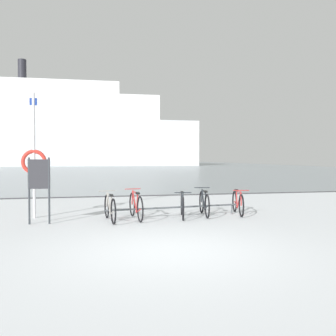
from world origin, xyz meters
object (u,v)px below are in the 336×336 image
object	(u,v)px
bicycle_3	(204,203)
ferry_ship	(63,131)
bicycle_0	(110,208)
bicycle_1	(136,206)
bicycle_2	(182,205)
info_sign	(39,180)
bicycle_4	(238,203)
rescue_post	(34,158)

from	to	relation	value
bicycle_3	ferry_ship	xyz separation A→B (m)	(-7.24, 65.50, 6.27)
bicycle_0	bicycle_3	bearing A→B (deg)	7.77
bicycle_1	bicycle_2	world-z (taller)	bicycle_1
ferry_ship	info_sign	bearing A→B (deg)	-87.66
bicycle_1	info_sign	distance (m)	2.64
bicycle_4	rescue_post	size ratio (longest dim) A/B	0.49
bicycle_3	ferry_ship	world-z (taller)	ferry_ship
bicycle_2	bicycle_4	size ratio (longest dim) A/B	0.98
bicycle_0	info_sign	xyz separation A→B (m)	(-1.79, -0.09, 0.78)
bicycle_1	bicycle_0	bearing A→B (deg)	-166.09
bicycle_4	bicycle_0	bearing A→B (deg)	-173.89
bicycle_4	ferry_ship	world-z (taller)	ferry_ship
bicycle_0	info_sign	size ratio (longest dim) A/B	1.01
bicycle_1	bicycle_3	xyz separation A→B (m)	(2.03, 0.20, -0.01)
bicycle_2	bicycle_4	world-z (taller)	bicycle_4
bicycle_1	info_sign	world-z (taller)	info_sign
ferry_ship	bicycle_1	bearing A→B (deg)	-85.47
ferry_ship	bicycle_2	bearing A→B (deg)	-84.32
bicycle_4	ferry_ship	xyz separation A→B (m)	(-8.30, 65.46, 6.28)
bicycle_0	ferry_ship	bearing A→B (deg)	93.90
bicycle_4	rescue_post	distance (m)	6.03
bicycle_1	bicycle_2	xyz separation A→B (m)	(1.32, 0.01, -0.02)
bicycle_0	bicycle_2	world-z (taller)	bicycle_0
bicycle_2	rescue_post	distance (m)	4.37
bicycle_1	bicycle_3	world-z (taller)	bicycle_1
bicycle_2	info_sign	bearing A→B (deg)	-175.94
info_sign	rescue_post	bearing A→B (deg)	102.95
bicycle_1	ferry_ship	world-z (taller)	ferry_ship
rescue_post	ferry_ship	xyz separation A→B (m)	(-2.45, 64.88, 4.95)
rescue_post	info_sign	bearing A→B (deg)	-77.05
bicycle_2	bicycle_4	bearing A→B (deg)	7.19
bicycle_4	info_sign	world-z (taller)	info_sign
bicycle_2	ferry_ship	size ratio (longest dim) A/B	0.03
bicycle_2	bicycle_3	distance (m)	0.73
bicycle_2	rescue_post	xyz separation A→B (m)	(-4.08, 0.80, 1.34)
rescue_post	bicycle_4	bearing A→B (deg)	-5.65
bicycle_1	bicycle_2	size ratio (longest dim) A/B	1.05
bicycle_0	ferry_ship	distance (m)	66.32
bicycle_0	bicycle_4	bearing A→B (deg)	6.11
bicycle_4	rescue_post	world-z (taller)	rescue_post
bicycle_4	info_sign	xyz separation A→B (m)	(-5.61, -0.50, 0.79)
bicycle_4	rescue_post	bearing A→B (deg)	174.35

